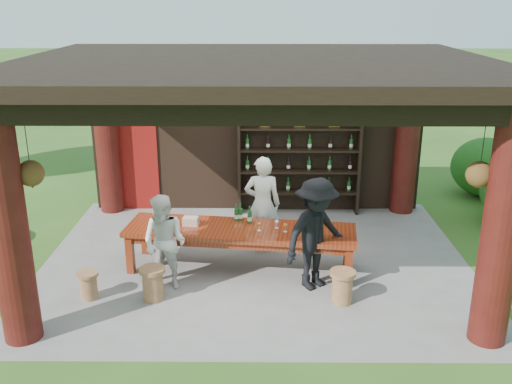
{
  "coord_description": "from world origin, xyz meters",
  "views": [
    {
      "loc": [
        0.07,
        -9.12,
        4.39
      ],
      "look_at": [
        0.0,
        0.4,
        1.15
      ],
      "focal_mm": 40.0,
      "sensor_mm": 36.0,
      "label": 1
    }
  ],
  "objects_px": {
    "tasting_table": "(240,234)",
    "stool_near_left": "(153,283)",
    "stool_far_left": "(88,285)",
    "stool_near_right": "(342,286)",
    "guest_man": "(316,234)",
    "napkin_basket": "(191,221)",
    "wine_shelf": "(299,161)",
    "host": "(262,204)",
    "guest_woman": "(165,243)"
  },
  "relations": [
    {
      "from": "host",
      "to": "wine_shelf",
      "type": "bearing_deg",
      "value": -110.57
    },
    {
      "from": "host",
      "to": "napkin_basket",
      "type": "height_order",
      "value": "host"
    },
    {
      "from": "tasting_table",
      "to": "stool_near_left",
      "type": "relative_size",
      "value": 7.48
    },
    {
      "from": "stool_far_left",
      "to": "stool_near_right",
      "type": "bearing_deg",
      "value": -1.36
    },
    {
      "from": "tasting_table",
      "to": "guest_man",
      "type": "distance_m",
      "value": 1.38
    },
    {
      "from": "wine_shelf",
      "to": "tasting_table",
      "type": "relative_size",
      "value": 0.65
    },
    {
      "from": "tasting_table",
      "to": "stool_far_left",
      "type": "relative_size",
      "value": 9.0
    },
    {
      "from": "stool_near_left",
      "to": "wine_shelf",
      "type": "bearing_deg",
      "value": 57.22
    },
    {
      "from": "stool_near_right",
      "to": "guest_man",
      "type": "height_order",
      "value": "guest_man"
    },
    {
      "from": "wine_shelf",
      "to": "tasting_table",
      "type": "height_order",
      "value": "wine_shelf"
    },
    {
      "from": "tasting_table",
      "to": "host",
      "type": "relative_size",
      "value": 2.22
    },
    {
      "from": "guest_man",
      "to": "host",
      "type": "bearing_deg",
      "value": 83.32
    },
    {
      "from": "stool_near_left",
      "to": "stool_far_left",
      "type": "distance_m",
      "value": 1.0
    },
    {
      "from": "tasting_table",
      "to": "guest_woman",
      "type": "distance_m",
      "value": 1.34
    },
    {
      "from": "stool_near_right",
      "to": "stool_far_left",
      "type": "height_order",
      "value": "stool_near_right"
    },
    {
      "from": "stool_near_left",
      "to": "stool_far_left",
      "type": "relative_size",
      "value": 1.2
    },
    {
      "from": "tasting_table",
      "to": "stool_far_left",
      "type": "distance_m",
      "value": 2.55
    },
    {
      "from": "tasting_table",
      "to": "guest_man",
      "type": "height_order",
      "value": "guest_man"
    },
    {
      "from": "tasting_table",
      "to": "stool_near_left",
      "type": "xyz_separation_m",
      "value": [
        -1.3,
        -1.05,
        -0.36
      ]
    },
    {
      "from": "napkin_basket",
      "to": "stool_near_left",
      "type": "bearing_deg",
      "value": -111.4
    },
    {
      "from": "stool_near_right",
      "to": "guest_woman",
      "type": "xyz_separation_m",
      "value": [
        -2.74,
        0.48,
        0.49
      ]
    },
    {
      "from": "wine_shelf",
      "to": "stool_near_left",
      "type": "bearing_deg",
      "value": -122.78
    },
    {
      "from": "stool_far_left",
      "to": "napkin_basket",
      "type": "bearing_deg",
      "value": 38.58
    },
    {
      "from": "tasting_table",
      "to": "guest_man",
      "type": "xyz_separation_m",
      "value": [
        1.2,
        -0.62,
        0.27
      ]
    },
    {
      "from": "stool_near_left",
      "to": "guest_man",
      "type": "xyz_separation_m",
      "value": [
        2.51,
        0.43,
        0.63
      ]
    },
    {
      "from": "tasting_table",
      "to": "stool_near_left",
      "type": "bearing_deg",
      "value": -141.03
    },
    {
      "from": "wine_shelf",
      "to": "stool_near_right",
      "type": "bearing_deg",
      "value": -83.69
    },
    {
      "from": "guest_man",
      "to": "napkin_basket",
      "type": "height_order",
      "value": "guest_man"
    },
    {
      "from": "tasting_table",
      "to": "host",
      "type": "height_order",
      "value": "host"
    },
    {
      "from": "napkin_basket",
      "to": "tasting_table",
      "type": "bearing_deg",
      "value": -8.87
    },
    {
      "from": "guest_woman",
      "to": "napkin_basket",
      "type": "height_order",
      "value": "guest_woman"
    },
    {
      "from": "wine_shelf",
      "to": "stool_near_right",
      "type": "xyz_separation_m",
      "value": [
        0.43,
        -3.88,
        -0.86
      ]
    },
    {
      "from": "wine_shelf",
      "to": "stool_far_left",
      "type": "relative_size",
      "value": 5.86
    },
    {
      "from": "napkin_basket",
      "to": "guest_man",
      "type": "bearing_deg",
      "value": -20.17
    },
    {
      "from": "stool_near_right",
      "to": "host",
      "type": "bearing_deg",
      "value": 122.23
    },
    {
      "from": "stool_near_left",
      "to": "stool_near_right",
      "type": "relative_size",
      "value": 1.01
    },
    {
      "from": "stool_near_right",
      "to": "stool_far_left",
      "type": "distance_m",
      "value": 3.88
    },
    {
      "from": "stool_far_left",
      "to": "guest_woman",
      "type": "height_order",
      "value": "guest_woman"
    },
    {
      "from": "stool_near_left",
      "to": "stool_far_left",
      "type": "bearing_deg",
      "value": 178.89
    },
    {
      "from": "guest_woman",
      "to": "guest_man",
      "type": "height_order",
      "value": "guest_man"
    },
    {
      "from": "stool_near_left",
      "to": "guest_woman",
      "type": "height_order",
      "value": "guest_woman"
    },
    {
      "from": "host",
      "to": "stool_near_right",
      "type": "bearing_deg",
      "value": 123.07
    },
    {
      "from": "tasting_table",
      "to": "napkin_basket",
      "type": "xyz_separation_m",
      "value": [
        -0.84,
        0.13,
        0.18
      ]
    },
    {
      "from": "stool_near_right",
      "to": "host",
      "type": "relative_size",
      "value": 0.29
    },
    {
      "from": "stool_near_right",
      "to": "guest_man",
      "type": "distance_m",
      "value": 0.89
    },
    {
      "from": "stool_far_left",
      "to": "guest_man",
      "type": "distance_m",
      "value": 3.59
    },
    {
      "from": "tasting_table",
      "to": "stool_near_left",
      "type": "distance_m",
      "value": 1.71
    },
    {
      "from": "stool_far_left",
      "to": "guest_man",
      "type": "height_order",
      "value": "guest_man"
    },
    {
      "from": "host",
      "to": "stool_far_left",
      "type": "bearing_deg",
      "value": 35.0
    },
    {
      "from": "tasting_table",
      "to": "host",
      "type": "xyz_separation_m",
      "value": [
        0.37,
        0.78,
        0.25
      ]
    }
  ]
}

